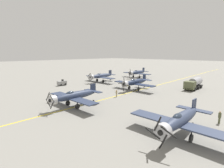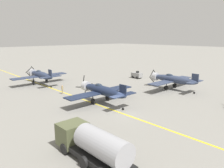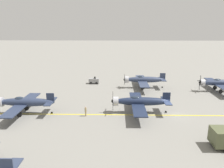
{
  "view_description": "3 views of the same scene",
  "coord_description": "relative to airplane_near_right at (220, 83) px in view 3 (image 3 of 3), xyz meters",
  "views": [
    {
      "loc": [
        -25.64,
        41.85,
        9.59
      ],
      "look_at": [
        5.47,
        9.02,
        1.53
      ],
      "focal_mm": 28.0,
      "sensor_mm": 36.0,
      "label": 1
    },
    {
      "loc": [
        -19.9,
        -19.82,
        10.18
      ],
      "look_at": [
        3.98,
        5.94,
        2.44
      ],
      "focal_mm": 35.0,
      "sensor_mm": 36.0,
      "label": 2
    },
    {
      "loc": [
        -34.11,
        8.92,
        14.36
      ],
      "look_at": [
        6.93,
        9.87,
        3.52
      ],
      "focal_mm": 35.0,
      "sensor_mm": 36.0,
      "label": 3
    }
  ],
  "objects": [
    {
      "name": "airplane_mid_center",
      "position": [
        -13.11,
        19.5,
        0.0
      ],
      "size": [
        12.0,
        9.98,
        3.78
      ],
      "rotation": [
        0.0,
        0.0,
        0.12
      ],
      "color": "#1C2640",
      "rests_on": "ground"
    },
    {
      "name": "airplane_far_center",
      "position": [
        -13.94,
        38.96,
        0.0
      ],
      "size": [
        12.0,
        9.98,
        3.65
      ],
      "rotation": [
        0.0,
        0.0,
        -0.23
      ],
      "color": "#2A354E",
      "rests_on": "ground"
    },
    {
      "name": "airplane_near_right",
      "position": [
        0.0,
        0.0,
        0.0
      ],
      "size": [
        12.0,
        9.98,
        3.77
      ],
      "rotation": [
        0.0,
        0.0,
        -0.29
      ],
      "color": "#29344D",
      "rests_on": "ground"
    },
    {
      "name": "ground_plane",
      "position": [
        -14.16,
        14.45,
        -2.01
      ],
      "size": [
        400.0,
        400.0,
        0.0
      ],
      "primitive_type": "plane",
      "color": "gray"
    },
    {
      "name": "ground_crew_inspecting",
      "position": [
        -14.8,
        28.48,
        -1.12
      ],
      "size": [
        0.35,
        0.35,
        1.63
      ],
      "color": "tan",
      "rests_on": "ground"
    },
    {
      "name": "tow_tractor",
      "position": [
        6.42,
        29.31,
        -1.22
      ],
      "size": [
        1.57,
        2.6,
        1.79
      ],
      "color": "gray",
      "rests_on": "ground"
    },
    {
      "name": "taxiway_stripe",
      "position": [
        -14.16,
        14.45,
        -2.01
      ],
      "size": [
        0.3,
        160.0,
        0.01
      ],
      "primitive_type": "cube",
      "color": "yellow",
      "rests_on": "ground"
    },
    {
      "name": "airplane_mid_right",
      "position": [
        2.65,
        16.98,
        0.0
      ],
      "size": [
        12.0,
        9.98,
        3.65
      ],
      "rotation": [
        0.0,
        0.0,
        -0.15
      ],
      "color": "#323C55",
      "rests_on": "ground"
    }
  ]
}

